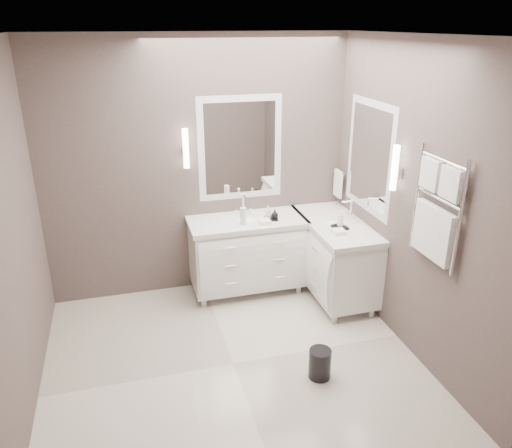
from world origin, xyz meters
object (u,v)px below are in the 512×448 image
object	(u,v)px
vanity_back	(247,251)
towel_ladder	(436,214)
waste_bin	(320,364)
vanity_right	(334,254)

from	to	relation	value
vanity_back	towel_ladder	world-z (taller)	towel_ladder
towel_ladder	waste_bin	bearing A→B (deg)	177.29
waste_bin	vanity_right	bearing A→B (deg)	62.21
vanity_right	towel_ladder	bearing A→B (deg)	-80.16
vanity_right	towel_ladder	distance (m)	1.60
vanity_right	waste_bin	size ratio (longest dim) A/B	4.73
vanity_back	waste_bin	bearing A→B (deg)	-82.37
towel_ladder	waste_bin	distance (m)	1.54
towel_ladder	vanity_back	bearing A→B (deg)	124.10
towel_ladder	waste_bin	size ratio (longest dim) A/B	3.43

